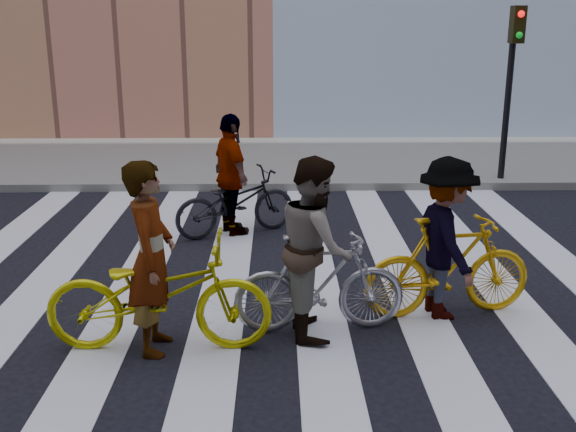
{
  "coord_description": "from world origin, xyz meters",
  "views": [
    {
      "loc": [
        0.09,
        -7.19,
        3.11
      ],
      "look_at": [
        0.21,
        0.3,
        0.91
      ],
      "focal_mm": 42.0,
      "sensor_mm": 36.0,
      "label": 1
    }
  ],
  "objects_px": {
    "bike_dark_rear": "(235,202)",
    "traffic_signal": "(512,65)",
    "bike_yellow_left": "(159,294)",
    "rider_mid": "(315,247)",
    "rider_rear": "(231,175)",
    "bike_silver_mid": "(320,283)",
    "rider_left": "(151,258)",
    "rider_right": "(446,239)",
    "bike_yellow_right": "(449,267)"
  },
  "relations": [
    {
      "from": "traffic_signal",
      "to": "bike_silver_mid",
      "type": "distance_m",
      "value": 7.48
    },
    {
      "from": "bike_dark_rear",
      "to": "traffic_signal",
      "type": "bearing_deg",
      "value": -84.67
    },
    {
      "from": "bike_dark_rear",
      "to": "rider_left",
      "type": "distance_m",
      "value": 3.71
    },
    {
      "from": "traffic_signal",
      "to": "bike_silver_mid",
      "type": "bearing_deg",
      "value": -122.28
    },
    {
      "from": "traffic_signal",
      "to": "rider_rear",
      "type": "xyz_separation_m",
      "value": [
        -4.98,
        -2.88,
        -1.38
      ]
    },
    {
      "from": "bike_silver_mid",
      "to": "bike_yellow_right",
      "type": "xyz_separation_m",
      "value": [
        1.4,
        0.36,
        0.03
      ]
    },
    {
      "from": "rider_right",
      "to": "rider_rear",
      "type": "relative_size",
      "value": 0.97
    },
    {
      "from": "bike_dark_rear",
      "to": "rider_right",
      "type": "bearing_deg",
      "value": -165.36
    },
    {
      "from": "bike_yellow_left",
      "to": "rider_rear",
      "type": "bearing_deg",
      "value": -7.26
    },
    {
      "from": "rider_right",
      "to": "rider_rear",
      "type": "bearing_deg",
      "value": 31.37
    },
    {
      "from": "traffic_signal",
      "to": "bike_yellow_left",
      "type": "xyz_separation_m",
      "value": [
        -5.45,
        -6.51,
        -1.71
      ]
    },
    {
      "from": "bike_yellow_right",
      "to": "rider_right",
      "type": "relative_size",
      "value": 1.07
    },
    {
      "from": "bike_yellow_left",
      "to": "bike_yellow_right",
      "type": "relative_size",
      "value": 1.16
    },
    {
      "from": "rider_left",
      "to": "rider_mid",
      "type": "relative_size",
      "value": 1.02
    },
    {
      "from": "rider_mid",
      "to": "rider_rear",
      "type": "bearing_deg",
      "value": 12.91
    },
    {
      "from": "rider_mid",
      "to": "bike_dark_rear",
      "type": "bearing_deg",
      "value": 12.11
    },
    {
      "from": "bike_yellow_left",
      "to": "bike_dark_rear",
      "type": "distance_m",
      "value": 3.67
    },
    {
      "from": "bike_yellow_left",
      "to": "bike_yellow_right",
      "type": "height_order",
      "value": "bike_yellow_left"
    },
    {
      "from": "bike_silver_mid",
      "to": "rider_left",
      "type": "height_order",
      "value": "rider_left"
    },
    {
      "from": "bike_yellow_left",
      "to": "rider_mid",
      "type": "height_order",
      "value": "rider_mid"
    },
    {
      "from": "rider_mid",
      "to": "rider_rear",
      "type": "relative_size",
      "value": 1.02
    },
    {
      "from": "rider_left",
      "to": "rider_right",
      "type": "distance_m",
      "value": 3.06
    },
    {
      "from": "traffic_signal",
      "to": "rider_rear",
      "type": "bearing_deg",
      "value": -149.98
    },
    {
      "from": "rider_rear",
      "to": "rider_left",
      "type": "bearing_deg",
      "value": 146.93
    },
    {
      "from": "rider_left",
      "to": "bike_dark_rear",
      "type": "bearing_deg",
      "value": -8.8
    },
    {
      "from": "rider_mid",
      "to": "rider_right",
      "type": "xyz_separation_m",
      "value": [
        1.4,
        0.36,
        -0.05
      ]
    },
    {
      "from": "rider_left",
      "to": "rider_rear",
      "type": "bearing_deg",
      "value": -8.03
    },
    {
      "from": "traffic_signal",
      "to": "rider_rear",
      "type": "height_order",
      "value": "traffic_signal"
    },
    {
      "from": "bike_silver_mid",
      "to": "rider_mid",
      "type": "height_order",
      "value": "rider_mid"
    },
    {
      "from": "bike_yellow_right",
      "to": "rider_left",
      "type": "bearing_deg",
      "value": 94.78
    },
    {
      "from": "rider_left",
      "to": "bike_yellow_right",
      "type": "bearing_deg",
      "value": -76.33
    },
    {
      "from": "traffic_signal",
      "to": "rider_mid",
      "type": "height_order",
      "value": "traffic_signal"
    },
    {
      "from": "rider_right",
      "to": "bike_yellow_right",
      "type": "bearing_deg",
      "value": -98.79
    },
    {
      "from": "traffic_signal",
      "to": "bike_yellow_right",
      "type": "relative_size",
      "value": 1.79
    },
    {
      "from": "bike_yellow_left",
      "to": "rider_rear",
      "type": "height_order",
      "value": "rider_rear"
    },
    {
      "from": "bike_silver_mid",
      "to": "rider_rear",
      "type": "distance_m",
      "value": 3.47
    },
    {
      "from": "bike_yellow_left",
      "to": "rider_left",
      "type": "bearing_deg",
      "value": 90.1
    },
    {
      "from": "bike_yellow_left",
      "to": "rider_right",
      "type": "height_order",
      "value": "rider_right"
    },
    {
      "from": "rider_rear",
      "to": "traffic_signal",
      "type": "bearing_deg",
      "value": -84.92
    },
    {
      "from": "bike_yellow_left",
      "to": "bike_silver_mid",
      "type": "bearing_deg",
      "value": -76.71
    },
    {
      "from": "traffic_signal",
      "to": "rider_right",
      "type": "relative_size",
      "value": 1.9
    },
    {
      "from": "bike_dark_rear",
      "to": "bike_yellow_left",
      "type": "bearing_deg",
      "value": 146.93
    },
    {
      "from": "traffic_signal",
      "to": "rider_rear",
      "type": "distance_m",
      "value": 5.92
    },
    {
      "from": "rider_right",
      "to": "rider_rear",
      "type": "distance_m",
      "value": 3.8
    },
    {
      "from": "bike_yellow_left",
      "to": "rider_mid",
      "type": "distance_m",
      "value": 1.6
    },
    {
      "from": "rider_right",
      "to": "rider_mid",
      "type": "bearing_deg",
      "value": 95.67
    },
    {
      "from": "bike_yellow_left",
      "to": "bike_silver_mid",
      "type": "distance_m",
      "value": 1.61
    },
    {
      "from": "bike_yellow_left",
      "to": "bike_dark_rear",
      "type": "relative_size",
      "value": 1.16
    },
    {
      "from": "bike_yellow_right",
      "to": "rider_left",
      "type": "relative_size",
      "value": 0.99
    },
    {
      "from": "traffic_signal",
      "to": "rider_left",
      "type": "height_order",
      "value": "traffic_signal"
    }
  ]
}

